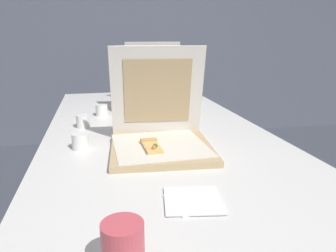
{
  "coord_description": "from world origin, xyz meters",
  "views": [
    {
      "loc": [
        -0.25,
        -0.78,
        1.15
      ],
      "look_at": [
        0.02,
        0.42,
        0.8
      ],
      "focal_mm": 33.97,
      "sensor_mm": 36.0,
      "label": 1
    }
  ],
  "objects_px": {
    "cup_white_mid": "(83,121)",
    "cup_white_far": "(102,110)",
    "pizza_box_front": "(160,135)",
    "pizza_box_back": "(156,94)",
    "table": "(156,139)",
    "napkin_pile": "(193,200)",
    "cup_white_near_center": "(80,141)",
    "pizza_box_middle": "(153,110)",
    "cup_printed_front": "(123,247)"
  },
  "relations": [
    {
      "from": "napkin_pile",
      "to": "cup_white_near_center",
      "type": "bearing_deg",
      "value": 121.87
    },
    {
      "from": "cup_white_mid",
      "to": "table",
      "type": "bearing_deg",
      "value": -19.08
    },
    {
      "from": "cup_printed_front",
      "to": "table",
      "type": "bearing_deg",
      "value": 75.71
    },
    {
      "from": "cup_white_near_center",
      "to": "napkin_pile",
      "type": "distance_m",
      "value": 0.56
    },
    {
      "from": "table",
      "to": "pizza_box_front",
      "type": "bearing_deg",
      "value": -97.01
    },
    {
      "from": "table",
      "to": "cup_white_near_center",
      "type": "relative_size",
      "value": 33.97
    },
    {
      "from": "pizza_box_front",
      "to": "cup_white_far",
      "type": "height_order",
      "value": "pizza_box_front"
    },
    {
      "from": "pizza_box_back",
      "to": "cup_white_mid",
      "type": "height_order",
      "value": "pizza_box_back"
    },
    {
      "from": "table",
      "to": "napkin_pile",
      "type": "height_order",
      "value": "napkin_pile"
    },
    {
      "from": "pizza_box_front",
      "to": "cup_printed_front",
      "type": "xyz_separation_m",
      "value": [
        -0.19,
        -0.62,
        -0.01
      ]
    },
    {
      "from": "table",
      "to": "pizza_box_middle",
      "type": "bearing_deg",
      "value": 84.14
    },
    {
      "from": "cup_white_mid",
      "to": "cup_white_near_center",
      "type": "height_order",
      "value": "same"
    },
    {
      "from": "cup_white_mid",
      "to": "cup_white_far",
      "type": "distance_m",
      "value": 0.23
    },
    {
      "from": "pizza_box_front",
      "to": "pizza_box_middle",
      "type": "relative_size",
      "value": 0.75
    },
    {
      "from": "pizza_box_front",
      "to": "cup_white_far",
      "type": "bearing_deg",
      "value": 114.57
    },
    {
      "from": "pizza_box_middle",
      "to": "cup_white_mid",
      "type": "distance_m",
      "value": 0.35
    },
    {
      "from": "cup_white_mid",
      "to": "cup_white_far",
      "type": "bearing_deg",
      "value": 67.33
    },
    {
      "from": "table",
      "to": "cup_white_mid",
      "type": "bearing_deg",
      "value": 160.92
    },
    {
      "from": "cup_printed_front",
      "to": "pizza_box_middle",
      "type": "bearing_deg",
      "value": 77.13
    },
    {
      "from": "pizza_box_back",
      "to": "cup_white_far",
      "type": "xyz_separation_m",
      "value": [
        -0.35,
        -0.3,
        -0.02
      ]
    },
    {
      "from": "napkin_pile",
      "to": "cup_white_far",
      "type": "bearing_deg",
      "value": 101.72
    },
    {
      "from": "pizza_box_front",
      "to": "cup_white_mid",
      "type": "height_order",
      "value": "pizza_box_front"
    },
    {
      "from": "napkin_pile",
      "to": "cup_white_mid",
      "type": "bearing_deg",
      "value": 110.83
    },
    {
      "from": "pizza_box_middle",
      "to": "pizza_box_back",
      "type": "bearing_deg",
      "value": 82.56
    },
    {
      "from": "cup_white_near_center",
      "to": "cup_white_far",
      "type": "distance_m",
      "value": 0.52
    },
    {
      "from": "pizza_box_middle",
      "to": "cup_printed_front",
      "type": "distance_m",
      "value": 1.08
    },
    {
      "from": "cup_white_mid",
      "to": "cup_white_near_center",
      "type": "bearing_deg",
      "value": -90.16
    },
    {
      "from": "pizza_box_middle",
      "to": "pizza_box_back",
      "type": "xyz_separation_m",
      "value": [
        0.1,
        0.44,
        0.0
      ]
    },
    {
      "from": "pizza_box_back",
      "to": "cup_white_far",
      "type": "relative_size",
      "value": 6.28
    },
    {
      "from": "cup_white_far",
      "to": "cup_printed_front",
      "type": "bearing_deg",
      "value": -89.46
    },
    {
      "from": "pizza_box_front",
      "to": "cup_white_mid",
      "type": "bearing_deg",
      "value": 134.06
    },
    {
      "from": "napkin_pile",
      "to": "pizza_box_middle",
      "type": "bearing_deg",
      "value": 86.84
    },
    {
      "from": "pizza_box_back",
      "to": "cup_white_near_center",
      "type": "xyz_separation_m",
      "value": [
        -0.44,
        -0.81,
        -0.02
      ]
    },
    {
      "from": "pizza_box_front",
      "to": "pizza_box_back",
      "type": "height_order",
      "value": "same"
    },
    {
      "from": "pizza_box_middle",
      "to": "cup_white_near_center",
      "type": "bearing_deg",
      "value": -127.93
    },
    {
      "from": "pizza_box_middle",
      "to": "cup_white_far",
      "type": "xyz_separation_m",
      "value": [
        -0.25,
        0.15,
        -0.02
      ]
    },
    {
      "from": "cup_white_mid",
      "to": "cup_printed_front",
      "type": "xyz_separation_m",
      "value": [
        0.1,
        -0.99,
        0.02
      ]
    },
    {
      "from": "table",
      "to": "cup_white_mid",
      "type": "height_order",
      "value": "cup_white_mid"
    },
    {
      "from": "pizza_box_back",
      "to": "table",
      "type": "bearing_deg",
      "value": -104.54
    },
    {
      "from": "cup_printed_front",
      "to": "pizza_box_front",
      "type": "bearing_deg",
      "value": 72.88
    },
    {
      "from": "pizza_box_middle",
      "to": "napkin_pile",
      "type": "relative_size",
      "value": 3.12
    },
    {
      "from": "cup_white_near_center",
      "to": "napkin_pile",
      "type": "height_order",
      "value": "cup_white_near_center"
    },
    {
      "from": "pizza_box_middle",
      "to": "cup_white_mid",
      "type": "relative_size",
      "value": 8.51
    },
    {
      "from": "cup_white_mid",
      "to": "napkin_pile",
      "type": "xyz_separation_m",
      "value": [
        0.3,
        -0.78,
        -0.03
      ]
    },
    {
      "from": "pizza_box_front",
      "to": "pizza_box_back",
      "type": "distance_m",
      "value": 0.89
    },
    {
      "from": "table",
      "to": "pizza_box_back",
      "type": "bearing_deg",
      "value": 79.47
    },
    {
      "from": "napkin_pile",
      "to": "pizza_box_back",
      "type": "bearing_deg",
      "value": 83.61
    },
    {
      "from": "pizza_box_back",
      "to": "pizza_box_middle",
      "type": "bearing_deg",
      "value": -106.4
    },
    {
      "from": "cup_white_near_center",
      "to": "cup_white_mid",
      "type": "bearing_deg",
      "value": 89.84
    },
    {
      "from": "cup_white_mid",
      "to": "cup_printed_front",
      "type": "height_order",
      "value": "cup_printed_front"
    }
  ]
}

